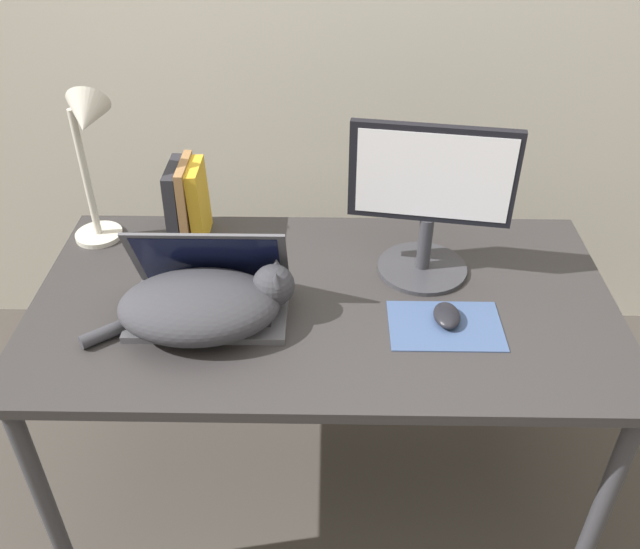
% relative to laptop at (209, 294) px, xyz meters
% --- Properties ---
extents(desk, '(1.45, 0.77, 0.72)m').
position_rel_laptop_xyz_m(desk, '(0.27, 0.05, -0.11)').
color(desk, '#2D2B2B').
rests_on(desk, ground_plane).
extents(laptop, '(0.38, 0.23, 0.22)m').
position_rel_laptop_xyz_m(laptop, '(0.00, 0.00, 0.00)').
color(laptop, '#4C4C51').
rests_on(laptop, desk).
extents(cat, '(0.49, 0.27, 0.15)m').
position_rel_laptop_xyz_m(cat, '(0.00, -0.07, 0.02)').
color(cat, '#333338').
rests_on(cat, desk).
extents(external_monitor, '(0.40, 0.23, 0.41)m').
position_rel_laptop_xyz_m(external_monitor, '(0.53, 0.17, 0.17)').
color(external_monitor, '#333338').
rests_on(external_monitor, desk).
extents(mousepad, '(0.27, 0.18, 0.00)m').
position_rel_laptop_xyz_m(mousepad, '(0.56, -0.06, -0.04)').
color(mousepad, '#384C75').
rests_on(mousepad, desk).
extents(computer_mouse, '(0.06, 0.10, 0.03)m').
position_rel_laptop_xyz_m(computer_mouse, '(0.57, -0.04, -0.03)').
color(computer_mouse, black).
rests_on(computer_mouse, mousepad).
extents(book_row, '(0.10, 0.16, 0.23)m').
position_rel_laptop_xyz_m(book_row, '(-0.11, 0.33, 0.07)').
color(book_row, '#232328').
rests_on(book_row, desk).
extents(desk_lamp, '(0.17, 0.17, 0.45)m').
position_rel_laptop_xyz_m(desk_lamp, '(-0.33, 0.29, 0.26)').
color(desk_lamp, beige).
rests_on(desk_lamp, desk).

